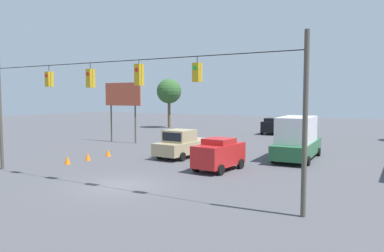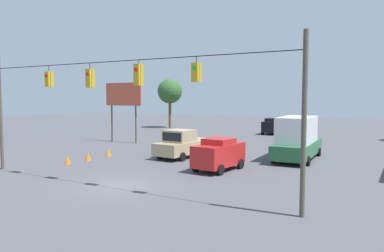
{
  "view_description": "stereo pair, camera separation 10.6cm",
  "coord_description": "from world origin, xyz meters",
  "px_view_note": "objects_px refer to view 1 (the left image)",
  "views": [
    {
      "loc": [
        -12.86,
        14.7,
        4.63
      ],
      "look_at": [
        0.0,
        -7.48,
        2.6
      ],
      "focal_mm": 35.0,
      "sensor_mm": 36.0,
      "label": 1
    },
    {
      "loc": [
        -12.95,
        14.64,
        4.63
      ],
      "look_at": [
        0.0,
        -7.48,
        2.6
      ],
      "focal_mm": 35.0,
      "sensor_mm": 36.0,
      "label": 2
    }
  ],
  "objects_px": {
    "traffic_cone_nearest": "(67,160)",
    "roadside_billboard": "(123,98)",
    "sedan_black_withflow_deep": "(272,126)",
    "sedan_red_crossing_near": "(219,154)",
    "box_truck_green_oncoming_far": "(297,139)",
    "traffic_cone_third": "(108,153)",
    "pickup_truck_tan_withflow_mid": "(183,144)",
    "sedan_grey_oncoming_deep": "(297,133)",
    "traffic_cone_second": "(88,157)",
    "tree_horizon_left": "(169,91)",
    "overhead_signal_span": "(114,99)"
  },
  "relations": [
    {
      "from": "overhead_signal_span",
      "to": "traffic_cone_nearest",
      "type": "bearing_deg",
      "value": -24.43
    },
    {
      "from": "overhead_signal_span",
      "to": "box_truck_green_oncoming_far",
      "type": "relative_size",
      "value": 2.67
    },
    {
      "from": "box_truck_green_oncoming_far",
      "to": "sedan_grey_oncoming_deep",
      "type": "distance_m",
      "value": 11.22
    },
    {
      "from": "traffic_cone_nearest",
      "to": "traffic_cone_second",
      "type": "height_order",
      "value": "same"
    },
    {
      "from": "sedan_black_withflow_deep",
      "to": "traffic_cone_third",
      "type": "distance_m",
      "value": 23.72
    },
    {
      "from": "tree_horizon_left",
      "to": "overhead_signal_span",
      "type": "bearing_deg",
      "value": 119.26
    },
    {
      "from": "overhead_signal_span",
      "to": "traffic_cone_nearest",
      "type": "distance_m",
      "value": 9.0
    },
    {
      "from": "sedan_grey_oncoming_deep",
      "to": "traffic_cone_third",
      "type": "bearing_deg",
      "value": 58.28
    },
    {
      "from": "box_truck_green_oncoming_far",
      "to": "pickup_truck_tan_withflow_mid",
      "type": "bearing_deg",
      "value": 21.64
    },
    {
      "from": "overhead_signal_span",
      "to": "sedan_grey_oncoming_deep",
      "type": "bearing_deg",
      "value": -97.31
    },
    {
      "from": "overhead_signal_span",
      "to": "pickup_truck_tan_withflow_mid",
      "type": "distance_m",
      "value": 10.7
    },
    {
      "from": "overhead_signal_span",
      "to": "box_truck_green_oncoming_far",
      "type": "height_order",
      "value": "overhead_signal_span"
    },
    {
      "from": "sedan_black_withflow_deep",
      "to": "sedan_red_crossing_near",
      "type": "bearing_deg",
      "value": 100.24
    },
    {
      "from": "traffic_cone_second",
      "to": "roadside_billboard",
      "type": "xyz_separation_m",
      "value": [
        4.91,
        -9.66,
        4.17
      ]
    },
    {
      "from": "sedan_grey_oncoming_deep",
      "to": "traffic_cone_nearest",
      "type": "xyz_separation_m",
      "value": [
        10.29,
        20.58,
        -0.67
      ]
    },
    {
      "from": "traffic_cone_third",
      "to": "sedan_black_withflow_deep",
      "type": "bearing_deg",
      "value": -103.66
    },
    {
      "from": "sedan_grey_oncoming_deep",
      "to": "sedan_black_withflow_deep",
      "type": "xyz_separation_m",
      "value": [
        4.67,
        -6.43,
        0.07
      ]
    },
    {
      "from": "sedan_black_withflow_deep",
      "to": "roadside_billboard",
      "type": "height_order",
      "value": "roadside_billboard"
    },
    {
      "from": "traffic_cone_second",
      "to": "roadside_billboard",
      "type": "relative_size",
      "value": 0.09
    },
    {
      "from": "sedan_black_withflow_deep",
      "to": "tree_horizon_left",
      "type": "distance_m",
      "value": 16.8
    },
    {
      "from": "box_truck_green_oncoming_far",
      "to": "sedan_black_withflow_deep",
      "type": "distance_m",
      "value": 18.83
    },
    {
      "from": "traffic_cone_second",
      "to": "traffic_cone_third",
      "type": "relative_size",
      "value": 1.0
    },
    {
      "from": "sedan_black_withflow_deep",
      "to": "sedan_red_crossing_near",
      "type": "relative_size",
      "value": 1.02
    },
    {
      "from": "box_truck_green_oncoming_far",
      "to": "traffic_cone_third",
      "type": "xyz_separation_m",
      "value": [
        13.08,
        5.77,
        -1.26
      ]
    },
    {
      "from": "box_truck_green_oncoming_far",
      "to": "sedan_grey_oncoming_deep",
      "type": "bearing_deg",
      "value": -75.44
    },
    {
      "from": "tree_horizon_left",
      "to": "traffic_cone_third",
      "type": "bearing_deg",
      "value": 113.36
    },
    {
      "from": "pickup_truck_tan_withflow_mid",
      "to": "traffic_cone_nearest",
      "type": "xyz_separation_m",
      "value": [
        5.26,
        6.62,
        -0.7
      ]
    },
    {
      "from": "roadside_billboard",
      "to": "tree_horizon_left",
      "type": "relative_size",
      "value": 0.83
    },
    {
      "from": "traffic_cone_second",
      "to": "traffic_cone_third",
      "type": "height_order",
      "value": "same"
    },
    {
      "from": "sedan_grey_oncoming_deep",
      "to": "traffic_cone_second",
      "type": "height_order",
      "value": "sedan_grey_oncoming_deep"
    },
    {
      "from": "traffic_cone_third",
      "to": "sedan_red_crossing_near",
      "type": "bearing_deg",
      "value": 176.06
    },
    {
      "from": "sedan_black_withflow_deep",
      "to": "roadside_billboard",
      "type": "xyz_separation_m",
      "value": [
        10.43,
        15.58,
        3.43
      ]
    },
    {
      "from": "traffic_cone_nearest",
      "to": "roadside_billboard",
      "type": "distance_m",
      "value": 13.08
    },
    {
      "from": "sedan_grey_oncoming_deep",
      "to": "traffic_cone_third",
      "type": "height_order",
      "value": "sedan_grey_oncoming_deep"
    },
    {
      "from": "traffic_cone_nearest",
      "to": "roadside_billboard",
      "type": "bearing_deg",
      "value": -67.21
    },
    {
      "from": "overhead_signal_span",
      "to": "sedan_black_withflow_deep",
      "type": "distance_m",
      "value": 30.54
    },
    {
      "from": "sedan_grey_oncoming_deep",
      "to": "traffic_cone_nearest",
      "type": "bearing_deg",
      "value": 63.42
    },
    {
      "from": "box_truck_green_oncoming_far",
      "to": "traffic_cone_second",
      "type": "xyz_separation_m",
      "value": [
        13.01,
        7.96,
        -1.26
      ]
    },
    {
      "from": "sedan_red_crossing_near",
      "to": "traffic_cone_nearest",
      "type": "distance_m",
      "value": 10.47
    },
    {
      "from": "traffic_cone_nearest",
      "to": "traffic_cone_second",
      "type": "distance_m",
      "value": 1.78
    },
    {
      "from": "traffic_cone_second",
      "to": "tree_horizon_left",
      "type": "distance_m",
      "value": 29.15
    },
    {
      "from": "sedan_grey_oncoming_deep",
      "to": "overhead_signal_span",
      "type": "bearing_deg",
      "value": 82.69
    },
    {
      "from": "box_truck_green_oncoming_far",
      "to": "sedan_black_withflow_deep",
      "type": "bearing_deg",
      "value": -66.58
    },
    {
      "from": "box_truck_green_oncoming_far",
      "to": "sedan_red_crossing_near",
      "type": "height_order",
      "value": "box_truck_green_oncoming_far"
    },
    {
      "from": "traffic_cone_nearest",
      "to": "box_truck_green_oncoming_far",
      "type": "bearing_deg",
      "value": -143.4
    },
    {
      "from": "sedan_red_crossing_near",
      "to": "traffic_cone_nearest",
      "type": "bearing_deg",
      "value": 18.36
    },
    {
      "from": "sedan_red_crossing_near",
      "to": "traffic_cone_third",
      "type": "bearing_deg",
      "value": -3.94
    },
    {
      "from": "overhead_signal_span",
      "to": "traffic_cone_third",
      "type": "distance_m",
      "value": 11.06
    },
    {
      "from": "sedan_black_withflow_deep",
      "to": "tree_horizon_left",
      "type": "height_order",
      "value": "tree_horizon_left"
    },
    {
      "from": "sedan_black_withflow_deep",
      "to": "roadside_billboard",
      "type": "distance_m",
      "value": 19.06
    }
  ]
}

